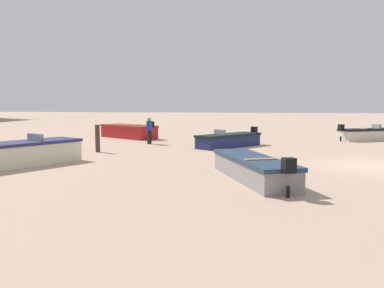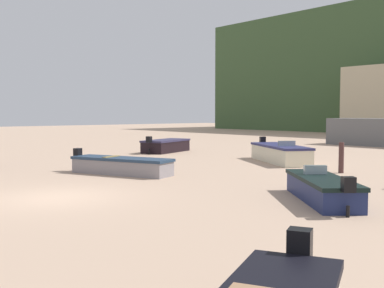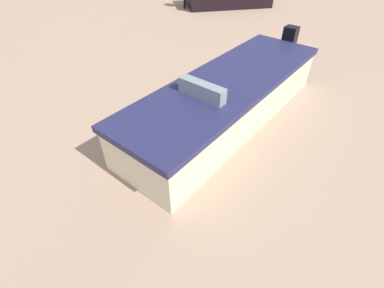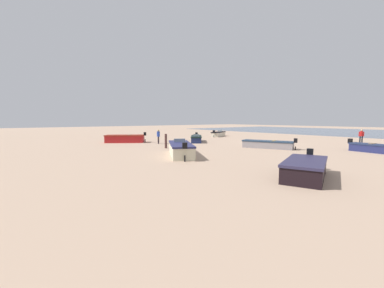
{
  "view_description": "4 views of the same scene",
  "coord_description": "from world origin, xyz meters",
  "px_view_note": "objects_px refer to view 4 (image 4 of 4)",
  "views": [
    {
      "loc": [
        -16.29,
        4.81,
        2.5
      ],
      "look_at": [
        2.62,
        7.55,
        0.48
      ],
      "focal_mm": 36.89,
      "sensor_mm": 36.0,
      "label": 1
    },
    {
      "loc": [
        13.9,
        -6.32,
        2.69
      ],
      "look_at": [
        -2.93,
        8.25,
        1.21
      ],
      "focal_mm": 43.65,
      "sensor_mm": 36.0,
      "label": 2
    },
    {
      "loc": [
        2.85,
        13.98,
        3.44
      ],
      "look_at": [
        -0.66,
        13.4,
        0.42
      ],
      "focal_mm": 25.61,
      "sensor_mm": 36.0,
      "label": 3
    },
    {
      "loc": [
        -17.0,
        24.4,
        2.76
      ],
      "look_at": [
        -3.58,
        13.94,
        1.0
      ],
      "focal_mm": 22.26,
      "sensor_mm": 36.0,
      "label": 4
    }
  ],
  "objects_px": {
    "boat_navy_2": "(196,139)",
    "beach_walker_distant": "(158,135)",
    "boat_black_0": "(305,169)",
    "boat_cream_6": "(218,134)",
    "boat_red_3": "(125,139)",
    "beach_walker_foreground": "(361,135)",
    "boat_grey_4": "(268,144)",
    "boat_cream_5": "(181,149)",
    "mooring_post_near_water": "(166,141)",
    "boat_navy_1": "(379,148)"
  },
  "relations": [
    {
      "from": "boat_black_0",
      "to": "boat_navy_1",
      "type": "height_order",
      "value": "boat_black_0"
    },
    {
      "from": "boat_red_3",
      "to": "boat_grey_4",
      "type": "xyz_separation_m",
      "value": [
        -14.04,
        -8.53,
        -0.09
      ]
    },
    {
      "from": "boat_red_3",
      "to": "boat_cream_6",
      "type": "relative_size",
      "value": 1.12
    },
    {
      "from": "boat_cream_6",
      "to": "beach_walker_distant",
      "type": "height_order",
      "value": "beach_walker_distant"
    },
    {
      "from": "boat_red_3",
      "to": "beach_walker_distant",
      "type": "distance_m",
      "value": 4.49
    },
    {
      "from": "boat_navy_2",
      "to": "boat_cream_6",
      "type": "xyz_separation_m",
      "value": [
        5.21,
        -8.87,
        0.02
      ]
    },
    {
      "from": "beach_walker_distant",
      "to": "boat_black_0",
      "type": "bearing_deg",
      "value": -168.05
    },
    {
      "from": "boat_black_0",
      "to": "boat_cream_6",
      "type": "distance_m",
      "value": 27.84
    },
    {
      "from": "boat_black_0",
      "to": "beach_walker_distant",
      "type": "relative_size",
      "value": 2.65
    },
    {
      "from": "boat_black_0",
      "to": "beach_walker_distant",
      "type": "height_order",
      "value": "beach_walker_distant"
    },
    {
      "from": "mooring_post_near_water",
      "to": "boat_black_0",
      "type": "bearing_deg",
      "value": 176.08
    },
    {
      "from": "beach_walker_foreground",
      "to": "boat_cream_5",
      "type": "bearing_deg",
      "value": 59.84
    },
    {
      "from": "boat_red_3",
      "to": "boat_navy_2",
      "type": "bearing_deg",
      "value": -88.26
    },
    {
      "from": "boat_grey_4",
      "to": "beach_walker_distant",
      "type": "relative_size",
      "value": 3.06
    },
    {
      "from": "boat_navy_1",
      "to": "boat_cream_5",
      "type": "bearing_deg",
      "value": -25.87
    },
    {
      "from": "boat_cream_6",
      "to": "beach_walker_distant",
      "type": "relative_size",
      "value": 2.59
    },
    {
      "from": "boat_red_3",
      "to": "beach_walker_foreground",
      "type": "xyz_separation_m",
      "value": [
        -17.79,
        -21.5,
        0.49
      ]
    },
    {
      "from": "boat_red_3",
      "to": "boat_grey_4",
      "type": "height_order",
      "value": "boat_red_3"
    },
    {
      "from": "boat_black_0",
      "to": "boat_navy_2",
      "type": "xyz_separation_m",
      "value": [
        17.37,
        -7.4,
        -0.05
      ]
    },
    {
      "from": "boat_navy_1",
      "to": "boat_cream_6",
      "type": "height_order",
      "value": "boat_cream_6"
    },
    {
      "from": "boat_black_0",
      "to": "beach_walker_foreground",
      "type": "xyz_separation_m",
      "value": [
        4.24,
        -21.61,
        0.52
      ]
    },
    {
      "from": "boat_navy_2",
      "to": "beach_walker_distant",
      "type": "height_order",
      "value": "beach_walker_distant"
    },
    {
      "from": "boat_cream_6",
      "to": "beach_walker_foreground",
      "type": "height_order",
      "value": "beach_walker_foreground"
    },
    {
      "from": "boat_red_3",
      "to": "mooring_post_near_water",
      "type": "height_order",
      "value": "mooring_post_near_water"
    },
    {
      "from": "boat_red_3",
      "to": "boat_cream_5",
      "type": "height_order",
      "value": "boat_cream_5"
    },
    {
      "from": "mooring_post_near_water",
      "to": "beach_walker_distant",
      "type": "distance_m",
      "value": 4.5
    },
    {
      "from": "boat_black_0",
      "to": "boat_navy_1",
      "type": "bearing_deg",
      "value": -108.87
    },
    {
      "from": "boat_cream_5",
      "to": "beach_walker_distant",
      "type": "height_order",
      "value": "beach_walker_distant"
    },
    {
      "from": "boat_red_3",
      "to": "beach_walker_distant",
      "type": "height_order",
      "value": "beach_walker_distant"
    },
    {
      "from": "boat_navy_1",
      "to": "boat_red_3",
      "type": "xyz_separation_m",
      "value": [
        21.61,
        12.97,
        0.09
      ]
    },
    {
      "from": "boat_black_0",
      "to": "mooring_post_near_water",
      "type": "xyz_separation_m",
      "value": [
        14.1,
        -0.97,
        0.26
      ]
    },
    {
      "from": "boat_navy_1",
      "to": "mooring_post_near_water",
      "type": "bearing_deg",
      "value": -41.04
    },
    {
      "from": "boat_grey_4",
      "to": "mooring_post_near_water",
      "type": "height_order",
      "value": "mooring_post_near_water"
    },
    {
      "from": "boat_navy_2",
      "to": "beach_walker_distant",
      "type": "relative_size",
      "value": 2.51
    },
    {
      "from": "beach_walker_foreground",
      "to": "beach_walker_distant",
      "type": "xyz_separation_m",
      "value": [
        14.06,
        19.05,
        0.0
      ]
    },
    {
      "from": "boat_grey_4",
      "to": "boat_cream_5",
      "type": "xyz_separation_m",
      "value": [
        1.42,
        9.25,
        0.1
      ]
    },
    {
      "from": "boat_red_3",
      "to": "boat_grey_4",
      "type": "relative_size",
      "value": 0.94
    },
    {
      "from": "boat_cream_6",
      "to": "mooring_post_near_water",
      "type": "bearing_deg",
      "value": -87.59
    },
    {
      "from": "boat_grey_4",
      "to": "boat_black_0",
      "type": "bearing_deg",
      "value": -158.58
    },
    {
      "from": "boat_grey_4",
      "to": "beach_walker_distant",
      "type": "bearing_deg",
      "value": 99.23
    },
    {
      "from": "boat_navy_1",
      "to": "beach_walker_foreground",
      "type": "distance_m",
      "value": 9.36
    },
    {
      "from": "boat_black_0",
      "to": "boat_navy_2",
      "type": "distance_m",
      "value": 18.89
    },
    {
      "from": "boat_cream_6",
      "to": "beach_walker_foreground",
      "type": "distance_m",
      "value": 19.11
    },
    {
      "from": "boat_black_0",
      "to": "mooring_post_near_water",
      "type": "distance_m",
      "value": 14.14
    },
    {
      "from": "boat_navy_1",
      "to": "boat_red_3",
      "type": "relative_size",
      "value": 0.97
    },
    {
      "from": "mooring_post_near_water",
      "to": "beach_walker_distant",
      "type": "height_order",
      "value": "beach_walker_distant"
    },
    {
      "from": "boat_navy_2",
      "to": "boat_cream_5",
      "type": "bearing_deg",
      "value": 84.28
    },
    {
      "from": "boat_red_3",
      "to": "beach_walker_foreground",
      "type": "height_order",
      "value": "beach_walker_foreground"
    },
    {
      "from": "boat_black_0",
      "to": "boat_cream_6",
      "type": "xyz_separation_m",
      "value": [
        22.58,
        -16.27,
        -0.03
      ]
    },
    {
      "from": "boat_navy_1",
      "to": "boat_red_3",
      "type": "height_order",
      "value": "boat_red_3"
    }
  ]
}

